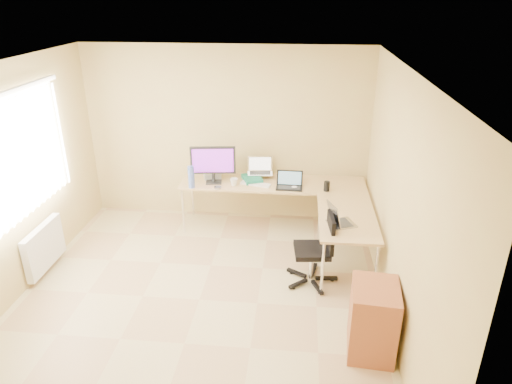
# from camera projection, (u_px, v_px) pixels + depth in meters

# --- Properties ---
(floor) EXTENTS (4.50, 4.50, 0.00)m
(floor) POSITION_uv_depth(u_px,v_px,m) (199.00, 300.00, 5.30)
(floor) COLOR #CEB984
(floor) RESTS_ON ground
(ceiling) EXTENTS (4.50, 4.50, 0.00)m
(ceiling) POSITION_uv_depth(u_px,v_px,m) (185.00, 70.00, 4.24)
(ceiling) COLOR white
(ceiling) RESTS_ON ground
(wall_back) EXTENTS (4.50, 0.00, 4.50)m
(wall_back) POSITION_uv_depth(u_px,v_px,m) (227.00, 135.00, 6.82)
(wall_back) COLOR tan
(wall_back) RESTS_ON ground
(wall_front) EXTENTS (4.50, 0.00, 4.50)m
(wall_front) POSITION_uv_depth(u_px,v_px,m) (109.00, 354.00, 2.72)
(wall_front) COLOR tan
(wall_front) RESTS_ON ground
(wall_left) EXTENTS (0.00, 4.50, 4.50)m
(wall_left) POSITION_uv_depth(u_px,v_px,m) (2.00, 190.00, 4.96)
(wall_left) COLOR tan
(wall_left) RESTS_ON ground
(wall_right) EXTENTS (0.00, 4.50, 4.50)m
(wall_right) POSITION_uv_depth(u_px,v_px,m) (400.00, 206.00, 4.58)
(wall_right) COLOR tan
(wall_right) RESTS_ON ground
(desk_main) EXTENTS (2.65, 0.70, 0.73)m
(desk_main) POSITION_uv_depth(u_px,v_px,m) (273.00, 205.00, 6.77)
(desk_main) COLOR tan
(desk_main) RESTS_ON ground
(desk_return) EXTENTS (0.70, 1.30, 0.73)m
(desk_return) POSITION_uv_depth(u_px,v_px,m) (345.00, 242.00, 5.77)
(desk_return) COLOR tan
(desk_return) RESTS_ON ground
(monitor) EXTENTS (0.66, 0.29, 0.55)m
(monitor) POSITION_uv_depth(u_px,v_px,m) (213.00, 165.00, 6.50)
(monitor) COLOR black
(monitor) RESTS_ON desk_main
(book_stack) EXTENTS (0.35, 0.40, 0.06)m
(book_stack) POSITION_uv_depth(u_px,v_px,m) (252.00, 179.00, 6.67)
(book_stack) COLOR #146A4F
(book_stack) RESTS_ON desk_main
(laptop_center) EXTENTS (0.39, 0.32, 0.24)m
(laptop_center) POSITION_uv_depth(u_px,v_px,m) (260.00, 166.00, 6.73)
(laptop_center) COLOR silver
(laptop_center) RESTS_ON desk_main
(laptop_black) EXTENTS (0.37, 0.28, 0.23)m
(laptop_black) POSITION_uv_depth(u_px,v_px,m) (289.00, 180.00, 6.39)
(laptop_black) COLOR black
(laptop_black) RESTS_ON desk_main
(keyboard) EXTENTS (0.45, 0.22, 0.02)m
(keyboard) POSITION_uv_depth(u_px,v_px,m) (256.00, 184.00, 6.53)
(keyboard) COLOR white
(keyboard) RESTS_ON desk_main
(mouse) EXTENTS (0.09, 0.07, 0.03)m
(mouse) POSITION_uv_depth(u_px,v_px,m) (294.00, 187.00, 6.42)
(mouse) COLOR silver
(mouse) RESTS_ON desk_main
(mug) EXTENTS (0.12, 0.12, 0.10)m
(mug) POSITION_uv_depth(u_px,v_px,m) (234.00, 182.00, 6.50)
(mug) COLOR white
(mug) RESTS_ON desk_main
(cd_stack) EXTENTS (0.13, 0.13, 0.03)m
(cd_stack) POSITION_uv_depth(u_px,v_px,m) (218.00, 188.00, 6.41)
(cd_stack) COLOR #A7A7C0
(cd_stack) RESTS_ON desk_main
(water_bottle) EXTENTS (0.10, 0.10, 0.31)m
(water_bottle) POSITION_uv_depth(u_px,v_px,m) (191.00, 177.00, 6.39)
(water_bottle) COLOR #4E68BE
(water_bottle) RESTS_ON desk_main
(papers) EXTENTS (0.22, 0.28, 0.01)m
(papers) POSITION_uv_depth(u_px,v_px,m) (214.00, 178.00, 6.76)
(papers) COLOR beige
(papers) RESTS_ON desk_main
(white_box) EXTENTS (0.29, 0.25, 0.09)m
(white_box) POSITION_uv_depth(u_px,v_px,m) (212.00, 175.00, 6.75)
(white_box) COLOR silver
(white_box) RESTS_ON desk_main
(desk_fan) EXTENTS (0.23, 0.23, 0.28)m
(desk_fan) POSITION_uv_depth(u_px,v_px,m) (218.00, 166.00, 6.82)
(desk_fan) COLOR white
(desk_fan) RESTS_ON desk_main
(black_cup) EXTENTS (0.08, 0.08, 0.14)m
(black_cup) POSITION_uv_depth(u_px,v_px,m) (327.00, 186.00, 6.32)
(black_cup) COLOR black
(black_cup) RESTS_ON desk_main
(laptop_return) EXTENTS (0.42, 0.38, 0.23)m
(laptop_return) POSITION_uv_depth(u_px,v_px,m) (342.00, 216.00, 5.39)
(laptop_return) COLOR #A7A6B1
(laptop_return) RESTS_ON desk_return
(office_chair) EXTENTS (0.59, 0.59, 0.90)m
(office_chair) POSITION_uv_depth(u_px,v_px,m) (312.00, 245.00, 5.44)
(office_chair) COLOR black
(office_chair) RESTS_ON ground
(cabinet) EXTENTS (0.48, 0.58, 0.75)m
(cabinet) POSITION_uv_depth(u_px,v_px,m) (373.00, 320.00, 4.42)
(cabinet) COLOR brown
(cabinet) RESTS_ON ground
(radiator) EXTENTS (0.09, 0.80, 0.55)m
(radiator) POSITION_uv_depth(u_px,v_px,m) (44.00, 247.00, 5.70)
(radiator) COLOR white
(radiator) RESTS_ON ground
(window) EXTENTS (0.10, 1.80, 1.40)m
(window) POSITION_uv_depth(u_px,v_px,m) (23.00, 156.00, 5.22)
(window) COLOR white
(window) RESTS_ON wall_left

